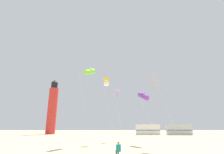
{
  "coord_description": "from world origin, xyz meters",
  "views": [
    {
      "loc": [
        -0.75,
        -6.94,
        2.32
      ],
      "look_at": [
        -0.67,
        8.83,
        6.81
      ],
      "focal_mm": 27.78,
      "sensor_mm": 36.0,
      "label": 1
    }
  ],
  "objects_px": {
    "kite_tube_lime": "(90,71)",
    "rv_van_white": "(148,130)",
    "kite_tube_violet": "(143,96)",
    "lighthouse_distant": "(52,108)",
    "kite_diamond_orange": "(155,82)",
    "rv_van_silver": "(179,130)",
    "kite_box_gold": "(106,82)",
    "kite_flyer_standing": "(118,149)",
    "kite_diamond_magenta": "(118,92)"
  },
  "relations": [
    {
      "from": "kite_tube_lime",
      "to": "rv_van_white",
      "type": "xyz_separation_m",
      "value": [
        13.19,
        27.11,
        -8.29
      ]
    },
    {
      "from": "kite_tube_violet",
      "to": "lighthouse_distant",
      "type": "xyz_separation_m",
      "value": [
        -22.84,
        30.19,
        1.39
      ]
    },
    {
      "from": "kite_tube_violet",
      "to": "rv_van_white",
      "type": "relative_size",
      "value": 1.1
    },
    {
      "from": "kite_diamond_orange",
      "to": "rv_van_white",
      "type": "xyz_separation_m",
      "value": [
        5.11,
        30.57,
        -5.95
      ]
    },
    {
      "from": "kite_tube_lime",
      "to": "rv_van_silver",
      "type": "distance_m",
      "value": 35.13
    },
    {
      "from": "kite_box_gold",
      "to": "rv_van_white",
      "type": "xyz_separation_m",
      "value": [
        10.91,
        24.52,
        -7.46
      ]
    },
    {
      "from": "kite_box_gold",
      "to": "kite_flyer_standing",
      "type": "bearing_deg",
      "value": -83.36
    },
    {
      "from": "lighthouse_distant",
      "to": "kite_box_gold",
      "type": "bearing_deg",
      "value": -58.69
    },
    {
      "from": "rv_van_silver",
      "to": "kite_tube_lime",
      "type": "bearing_deg",
      "value": -127.25
    },
    {
      "from": "lighthouse_distant",
      "to": "rv_van_white",
      "type": "height_order",
      "value": "lighthouse_distant"
    },
    {
      "from": "kite_flyer_standing",
      "to": "kite_tube_lime",
      "type": "height_order",
      "value": "kite_tube_lime"
    },
    {
      "from": "kite_diamond_magenta",
      "to": "kite_box_gold",
      "type": "bearing_deg",
      "value": -118.5
    },
    {
      "from": "kite_flyer_standing",
      "to": "kite_tube_violet",
      "type": "xyz_separation_m",
      "value": [
        3.99,
        9.73,
        5.83
      ]
    },
    {
      "from": "kite_flyer_standing",
      "to": "rv_van_white",
      "type": "bearing_deg",
      "value": -120.58
    },
    {
      "from": "rv_van_silver",
      "to": "lighthouse_distant",
      "type": "bearing_deg",
      "value": 174.23
    },
    {
      "from": "kite_flyer_standing",
      "to": "kite_box_gold",
      "type": "bearing_deg",
      "value": -98.79
    },
    {
      "from": "kite_flyer_standing",
      "to": "kite_diamond_orange",
      "type": "height_order",
      "value": "kite_diamond_orange"
    },
    {
      "from": "kite_diamond_magenta",
      "to": "kite_diamond_orange",
      "type": "distance_m",
      "value": 10.25
    },
    {
      "from": "kite_tube_violet",
      "to": "kite_diamond_orange",
      "type": "distance_m",
      "value": 4.85
    },
    {
      "from": "kite_flyer_standing",
      "to": "kite_box_gold",
      "type": "height_order",
      "value": "kite_box_gold"
    },
    {
      "from": "kite_tube_lime",
      "to": "kite_diamond_orange",
      "type": "xyz_separation_m",
      "value": [
        8.08,
        -3.46,
        -2.34
      ]
    },
    {
      "from": "kite_tube_violet",
      "to": "rv_van_silver",
      "type": "distance_m",
      "value": 29.24
    },
    {
      "from": "kite_diamond_orange",
      "to": "rv_van_silver",
      "type": "distance_m",
      "value": 33.34
    },
    {
      "from": "kite_flyer_standing",
      "to": "kite_diamond_magenta",
      "type": "relative_size",
      "value": 0.14
    },
    {
      "from": "kite_tube_lime",
      "to": "kite_box_gold",
      "type": "bearing_deg",
      "value": 48.75
    },
    {
      "from": "lighthouse_distant",
      "to": "rv_van_silver",
      "type": "bearing_deg",
      "value": -7.79
    },
    {
      "from": "kite_diamond_magenta",
      "to": "lighthouse_distant",
      "type": "bearing_deg",
      "value": 127.28
    },
    {
      "from": "kite_diamond_magenta",
      "to": "kite_tube_violet",
      "type": "bearing_deg",
      "value": -53.84
    },
    {
      "from": "kite_tube_violet",
      "to": "rv_van_white",
      "type": "distance_m",
      "value": 26.92
    },
    {
      "from": "kite_box_gold",
      "to": "lighthouse_distant",
      "type": "distance_m",
      "value": 33.82
    },
    {
      "from": "kite_diamond_orange",
      "to": "rv_van_silver",
      "type": "relative_size",
      "value": 1.2
    },
    {
      "from": "kite_box_gold",
      "to": "rv_van_silver",
      "type": "xyz_separation_m",
      "value": [
        19.33,
        23.83,
        -7.46
      ]
    },
    {
      "from": "kite_tube_violet",
      "to": "kite_tube_lime",
      "type": "relative_size",
      "value": 0.69
    },
    {
      "from": "kite_flyer_standing",
      "to": "kite_box_gold",
      "type": "xyz_separation_m",
      "value": [
        -1.28,
        11.04,
        8.23
      ]
    },
    {
      "from": "kite_tube_violet",
      "to": "rv_van_silver",
      "type": "xyz_separation_m",
      "value": [
        14.06,
        25.14,
        -5.06
      ]
    },
    {
      "from": "kite_diamond_orange",
      "to": "kite_tube_lime",
      "type": "bearing_deg",
      "value": 156.83
    },
    {
      "from": "kite_box_gold",
      "to": "rv_van_white",
      "type": "relative_size",
      "value": 1.45
    },
    {
      "from": "kite_flyer_standing",
      "to": "kite_box_gold",
      "type": "distance_m",
      "value": 13.83
    },
    {
      "from": "kite_box_gold",
      "to": "kite_diamond_orange",
      "type": "height_order",
      "value": "kite_box_gold"
    },
    {
      "from": "kite_box_gold",
      "to": "kite_tube_lime",
      "type": "distance_m",
      "value": 3.55
    },
    {
      "from": "kite_tube_violet",
      "to": "kite_tube_lime",
      "type": "height_order",
      "value": "kite_tube_lime"
    },
    {
      "from": "lighthouse_distant",
      "to": "rv_van_silver",
      "type": "height_order",
      "value": "lighthouse_distant"
    },
    {
      "from": "kite_tube_violet",
      "to": "kite_diamond_orange",
      "type": "xyz_separation_m",
      "value": [
        0.53,
        -4.74,
        0.89
      ]
    },
    {
      "from": "kite_box_gold",
      "to": "kite_diamond_magenta",
      "type": "bearing_deg",
      "value": 61.5
    },
    {
      "from": "kite_box_gold",
      "to": "rv_van_silver",
      "type": "bearing_deg",
      "value": 50.95
    },
    {
      "from": "kite_diamond_orange",
      "to": "kite_box_gold",
      "type": "bearing_deg",
      "value": 133.8
    },
    {
      "from": "kite_tube_violet",
      "to": "rv_van_silver",
      "type": "bearing_deg",
      "value": 60.79
    },
    {
      "from": "kite_flyer_standing",
      "to": "kite_diamond_magenta",
      "type": "xyz_separation_m",
      "value": [
        0.56,
        14.43,
        7.23
      ]
    },
    {
      "from": "rv_van_silver",
      "to": "kite_flyer_standing",
      "type": "bearing_deg",
      "value": -115.35
    },
    {
      "from": "kite_diamond_magenta",
      "to": "kite_diamond_orange",
      "type": "bearing_deg",
      "value": -67.23
    }
  ]
}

